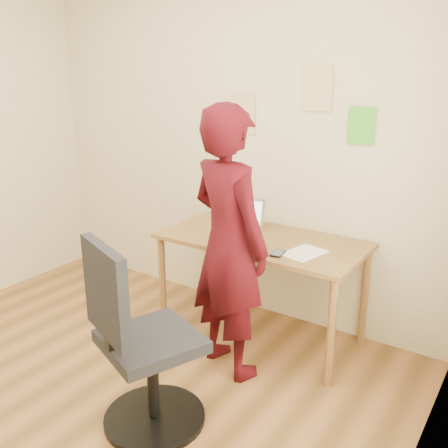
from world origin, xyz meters
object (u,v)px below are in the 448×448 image
Objects in this scene: office_chair at (139,351)px; phone at (278,253)px; laptop at (239,224)px; person at (229,244)px; desk at (261,250)px.

phone is at bearing 96.08° from office_chair.
person is (0.24, -0.50, 0.05)m from laptop.
laptop is at bearing 142.06° from phone.
office_chair is (-0.05, -1.19, -0.20)m from desk.
phone reaches higher than desk.
desk is 0.26m from laptop.
phone is at bearing -112.78° from person.
laptop is at bearing -45.93° from person.
person is at bearing -139.22° from phone.
laptop is (-0.22, 0.05, 0.14)m from desk.
office_chair is 0.84m from person.
office_chair is at bearing -88.25° from laptop.
laptop is at bearing 119.89° from office_chair.
office_chair reaches higher than laptop.
desk is at bearing -68.48° from person.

